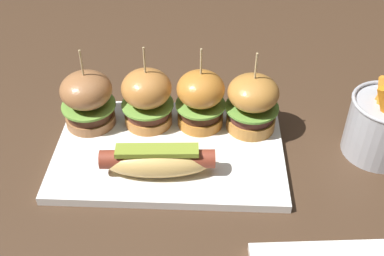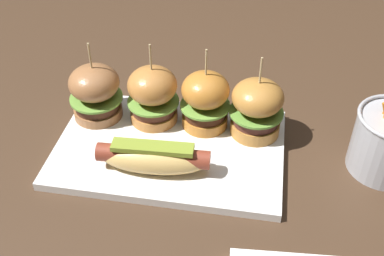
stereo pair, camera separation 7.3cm
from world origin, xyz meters
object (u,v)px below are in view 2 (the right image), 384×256
(slider_center_left, at_px, (153,94))
(hot_dog, at_px, (153,157))
(slider_far_left, at_px, (95,92))
(platter_main, at_px, (170,148))
(slider_far_right, at_px, (257,108))
(slider_center_right, at_px, (205,100))

(slider_center_left, bearing_deg, hot_dog, -77.02)
(slider_far_left, bearing_deg, hot_dog, -42.77)
(platter_main, distance_m, slider_far_right, 0.15)
(slider_far_left, xyz_separation_m, slider_far_right, (0.27, -0.00, 0.00))
(hot_dog, height_order, slider_center_left, slider_center_left)
(hot_dog, relative_size, slider_far_left, 1.21)
(platter_main, height_order, slider_center_left, slider_center_left)
(platter_main, distance_m, slider_far_left, 0.16)
(slider_center_right, xyz_separation_m, slider_far_right, (0.08, -0.01, -0.00))
(slider_far_right, bearing_deg, platter_main, -156.84)
(slider_far_left, height_order, slider_far_right, slider_far_right)
(hot_dog, relative_size, slider_center_left, 1.18)
(hot_dog, bearing_deg, slider_far_left, 137.23)
(slider_far_left, bearing_deg, slider_center_right, 1.84)
(platter_main, height_order, hot_dog, hot_dog)
(slider_far_left, bearing_deg, slider_far_right, -0.05)
(platter_main, relative_size, slider_far_left, 2.58)
(slider_far_left, relative_size, slider_far_right, 0.99)
(slider_center_right, bearing_deg, slider_center_left, -179.90)
(slider_far_left, relative_size, slider_center_left, 0.97)
(slider_center_left, bearing_deg, slider_far_right, -2.01)
(hot_dog, relative_size, slider_center_right, 1.19)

